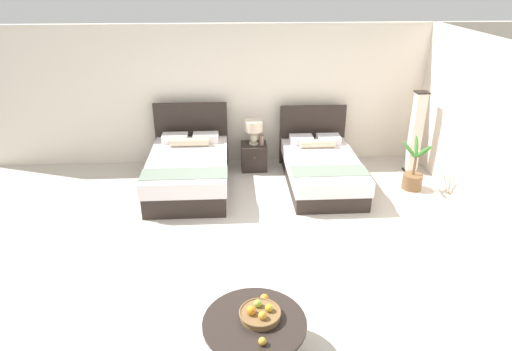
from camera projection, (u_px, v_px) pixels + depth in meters
The scene contains 14 objects.
ground_plane at pixel (263, 244), 6.16m from camera, with size 10.18×9.67×0.02m, color beige.
wall_back at pixel (252, 95), 8.37m from camera, with size 10.18×0.12×2.57m, color silver.
wall_side_right at pixel (501, 140), 6.15m from camera, with size 0.12×5.27×2.57m, color #F3E1D1.
bed_near_window at pixel (189, 170), 7.61m from camera, with size 1.34×2.13×1.22m.
bed_near_corner at pixel (321, 168), 7.75m from camera, with size 1.23×2.10×1.13m.
nightstand at pixel (254, 156), 8.37m from camera, with size 0.47×0.48×0.48m.
table_lamp at pixel (254, 128), 8.16m from camera, with size 0.34×0.34×0.45m.
vase at pixel (262, 140), 8.20m from camera, with size 0.08×0.08×0.19m.
coffee_table at pixel (255, 329), 4.21m from camera, with size 0.98×0.98×0.43m.
fruit_bowl at pixel (260, 313), 4.20m from camera, with size 0.40×0.40×0.14m.
loose_apple at pixel (262, 341), 3.90m from camera, with size 0.07×0.07×0.07m.
loose_orange at pixel (264, 298), 4.41m from camera, with size 0.08×0.08×0.08m.
floor_lamp_corner at pixel (416, 133), 8.03m from camera, with size 0.22×0.22×1.50m.
potted_palm at pixel (413, 176), 7.59m from camera, with size 0.45×0.54×0.89m.
Camera 1 is at (-0.41, -5.18, 3.41)m, focal length 31.49 mm.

